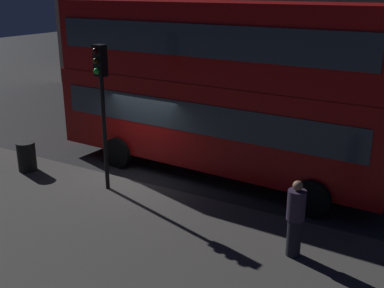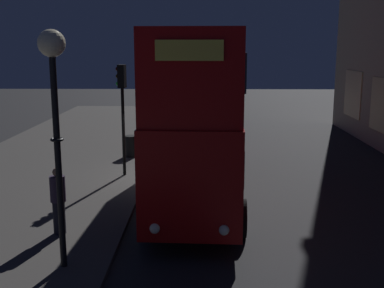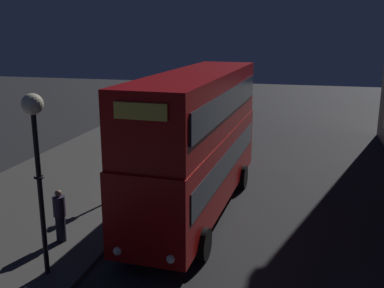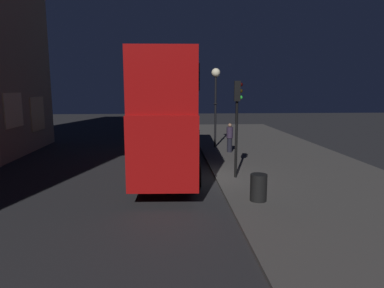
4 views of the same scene
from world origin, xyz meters
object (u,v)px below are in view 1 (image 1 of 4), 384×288
double_decker_bus (216,82)px  pedestrian (295,218)px  litter_bin (27,156)px  traffic_light_near_kerb (101,88)px

double_decker_bus → pedestrian: double_decker_bus is taller
pedestrian → litter_bin: size_ratio=1.88×
pedestrian → traffic_light_near_kerb: bearing=150.3°
double_decker_bus → pedestrian: size_ratio=6.24×
litter_bin → pedestrian: bearing=-3.7°
double_decker_bus → litter_bin: bearing=-146.9°
double_decker_bus → pedestrian: bearing=-40.9°
pedestrian → litter_bin: pedestrian is taller
double_decker_bus → litter_bin: (-5.18, -3.08, -2.39)m
double_decker_bus → traffic_light_near_kerb: bearing=-122.4°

